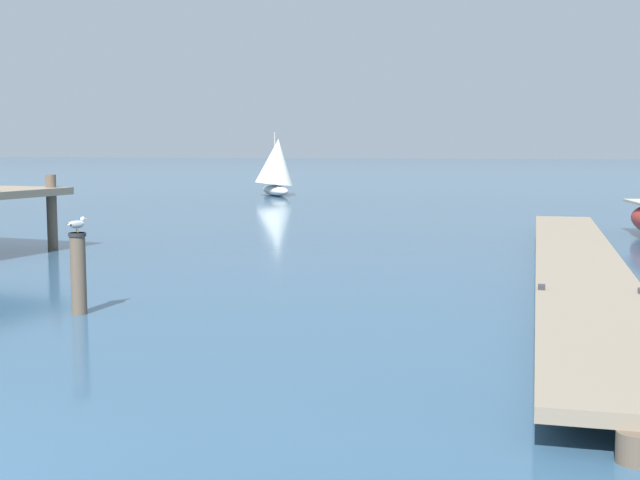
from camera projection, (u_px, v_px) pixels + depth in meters
name	position (u px, v px, depth m)	size (l,w,h in m)	color
floating_dock	(578.00, 261.00, 18.45)	(2.05, 22.83, 0.53)	gray
mooring_piling	(78.00, 271.00, 14.41)	(0.30, 0.30, 1.40)	brown
perched_seagull	(77.00, 224.00, 14.32)	(0.25, 0.35, 0.27)	gold
distant_sailboat	(276.00, 167.00, 49.43)	(3.43, 4.40, 3.69)	silver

